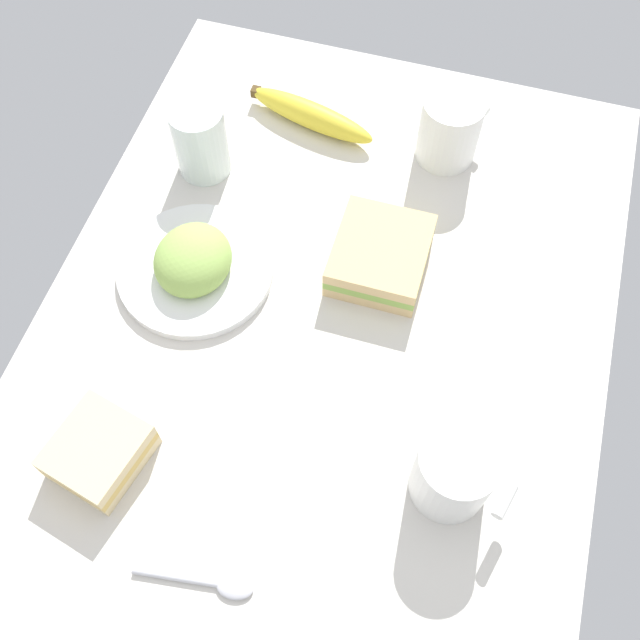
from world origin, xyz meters
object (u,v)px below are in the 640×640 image
Objects in this scene: coffee_mug_milky at (454,473)px; sandwich_side at (380,255)px; banana at (311,115)px; glass_of_milk at (201,142)px; sandwich_main at (99,452)px; plate_of_food at (194,264)px; spoon at (213,583)px; coffee_mug_black at (450,128)px.

coffee_mug_milky is 0.85× the size of sandwich_side.
sandwich_side reaches higher than banana.
banana is at bearing 134.49° from glass_of_milk.
sandwich_side is at bearing 71.44° from glass_of_milk.
coffee_mug_milky is 35.51cm from sandwich_main.
glass_of_milk is (-15.48, -4.62, 2.78)cm from plate_of_food.
coffee_mug_milky reaches higher than spoon.
sandwich_main is 50.90cm from banana.
sandwich_side is 0.98× the size of spoon.
banana is (-26.25, 6.35, -0.03)cm from plate_of_food.
glass_of_milk is at bearing -108.56° from sandwich_side.
plate_of_food is 1.89× the size of coffee_mug_black.
coffee_mug_milky reaches higher than sandwich_side.
banana is 59.38cm from spoon.
spoon is (39.60, -6.27, -1.82)cm from sandwich_side.
coffee_mug_black is at bearing 170.19° from spoon.
spoon is (15.64, -19.47, -4.18)cm from coffee_mug_milky.
sandwich_side is (-31.14, 21.50, 0.00)cm from sandwich_main.
sandwich_side is (19.29, -3.91, -2.47)cm from coffee_mug_black.
sandwich_main is at bearing -8.23° from banana.
glass_of_milk reaches higher than coffee_mug_black.
sandwich_main is (24.12, -0.93, 0.44)cm from plate_of_food.
coffee_mug_milky reaches higher than banana.
banana is (-10.77, 10.97, -2.81)cm from glass_of_milk.
plate_of_food is 36.05cm from coffee_mug_black.
spoon is (32.58, 14.30, -1.38)cm from plate_of_food.
coffee_mug_black is 0.99× the size of glass_of_milk.
sandwich_main is 0.89× the size of spoon.
banana is (-43.20, -27.41, -2.83)cm from coffee_mug_milky.
sandwich_side is (-7.02, 20.57, 0.44)cm from plate_of_food.
coffee_mug_black is 31.05cm from glass_of_milk.
sandwich_main is at bearing -78.32° from coffee_mug_milky.
glass_of_milk reaches higher than plate_of_food.
plate_of_food is 1.71× the size of sandwich_main.
coffee_mug_milky is at bearing 12.11° from coffee_mug_black.
spoon is at bearing -51.23° from coffee_mug_milky.
banana is (-50.37, 7.28, -0.47)cm from sandwich_main.
banana is at bearing 171.77° from sandwich_main.
coffee_mug_milky is 50.24cm from glass_of_milk.
coffee_mug_milky is (16.95, 33.76, 2.80)cm from plate_of_food.
coffee_mug_milky is at bearing 32.40° from banana.
sandwich_main is at bearing 5.31° from glass_of_milk.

